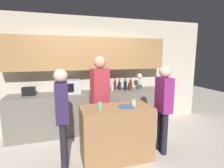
{
  "coord_description": "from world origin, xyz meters",
  "views": [
    {
      "loc": [
        -0.69,
        -2.58,
        1.78
      ],
      "look_at": [
        0.2,
        0.35,
        1.28
      ],
      "focal_mm": 28.0,
      "sensor_mm": 36.0,
      "label": 1
    }
  ],
  "objects_px": {
    "toaster": "(29,91)",
    "cup_1": "(100,106)",
    "bottle_3": "(119,86)",
    "bottle_1": "(112,87)",
    "bottle_5": "(130,86)",
    "bottle_6": "(131,85)",
    "potted_plant": "(139,81)",
    "person_right": "(164,102)",
    "cup_0": "(134,103)",
    "bottle_4": "(125,86)",
    "bottle_0": "(108,86)",
    "bottle_2": "(115,85)",
    "microwave": "(68,87)",
    "person_center": "(100,93)",
    "plate_on_island": "(126,106)",
    "person_left": "(62,111)"
  },
  "relations": [
    {
      "from": "bottle_0",
      "to": "cup_1",
      "type": "distance_m",
      "value": 1.39
    },
    {
      "from": "toaster",
      "to": "bottle_1",
      "type": "height_order",
      "value": "bottle_1"
    },
    {
      "from": "bottle_0",
      "to": "bottle_2",
      "type": "height_order",
      "value": "bottle_0"
    },
    {
      "from": "potted_plant",
      "to": "bottle_2",
      "type": "height_order",
      "value": "potted_plant"
    },
    {
      "from": "bottle_5",
      "to": "bottle_0",
      "type": "bearing_deg",
      "value": 174.81
    },
    {
      "from": "cup_1",
      "to": "person_left",
      "type": "xyz_separation_m",
      "value": [
        -0.59,
        0.04,
        -0.05
      ]
    },
    {
      "from": "toaster",
      "to": "cup_1",
      "type": "height_order",
      "value": "toaster"
    },
    {
      "from": "bottle_6",
      "to": "person_right",
      "type": "bearing_deg",
      "value": -88.2
    },
    {
      "from": "bottle_5",
      "to": "person_right",
      "type": "height_order",
      "value": "person_right"
    },
    {
      "from": "person_center",
      "to": "person_right",
      "type": "height_order",
      "value": "person_center"
    },
    {
      "from": "cup_0",
      "to": "microwave",
      "type": "bearing_deg",
      "value": 126.81
    },
    {
      "from": "microwave",
      "to": "bottle_2",
      "type": "distance_m",
      "value": 1.14
    },
    {
      "from": "microwave",
      "to": "person_left",
      "type": "bearing_deg",
      "value": -97.28
    },
    {
      "from": "bottle_2",
      "to": "person_center",
      "type": "xyz_separation_m",
      "value": [
        -0.57,
        -0.83,
        0.01
      ]
    },
    {
      "from": "bottle_2",
      "to": "person_center",
      "type": "height_order",
      "value": "person_center"
    },
    {
      "from": "potted_plant",
      "to": "bottle_1",
      "type": "xyz_separation_m",
      "value": [
        -0.72,
        0.01,
        -0.11
      ]
    },
    {
      "from": "toaster",
      "to": "person_right",
      "type": "height_order",
      "value": "person_right"
    },
    {
      "from": "bottle_2",
      "to": "bottle_6",
      "type": "height_order",
      "value": "bottle_2"
    },
    {
      "from": "microwave",
      "to": "bottle_6",
      "type": "relative_size",
      "value": 1.87
    },
    {
      "from": "person_left",
      "to": "person_center",
      "type": "xyz_separation_m",
      "value": [
        0.73,
        0.55,
        0.13
      ]
    },
    {
      "from": "person_right",
      "to": "bottle_2",
      "type": "bearing_deg",
      "value": 20.64
    },
    {
      "from": "bottle_3",
      "to": "cup_0",
      "type": "xyz_separation_m",
      "value": [
        -0.23,
        -1.4,
        -0.06
      ]
    },
    {
      "from": "bottle_0",
      "to": "plate_on_island",
      "type": "xyz_separation_m",
      "value": [
        -0.05,
        -1.32,
        -0.12
      ]
    },
    {
      "from": "bottle_5",
      "to": "cup_1",
      "type": "xyz_separation_m",
      "value": [
        -1.04,
        -1.25,
        -0.05
      ]
    },
    {
      "from": "microwave",
      "to": "bottle_5",
      "type": "height_order",
      "value": "microwave"
    },
    {
      "from": "bottle_1",
      "to": "bottle_6",
      "type": "distance_m",
      "value": 0.5
    },
    {
      "from": "cup_0",
      "to": "cup_1",
      "type": "distance_m",
      "value": 0.59
    },
    {
      "from": "bottle_4",
      "to": "bottle_5",
      "type": "height_order",
      "value": "bottle_4"
    },
    {
      "from": "bottle_5",
      "to": "cup_1",
      "type": "height_order",
      "value": "bottle_5"
    },
    {
      "from": "microwave",
      "to": "bottle_3",
      "type": "xyz_separation_m",
      "value": [
        1.24,
        0.05,
        -0.05
      ]
    },
    {
      "from": "bottle_1",
      "to": "bottle_5",
      "type": "distance_m",
      "value": 0.43
    },
    {
      "from": "cup_1",
      "to": "person_right",
      "type": "relative_size",
      "value": 0.07
    },
    {
      "from": "bottle_3",
      "to": "cup_1",
      "type": "bearing_deg",
      "value": -120.4
    },
    {
      "from": "cup_0",
      "to": "cup_1",
      "type": "height_order",
      "value": "cup_1"
    },
    {
      "from": "cup_0",
      "to": "person_center",
      "type": "bearing_deg",
      "value": 127.22
    },
    {
      "from": "bottle_6",
      "to": "potted_plant",
      "type": "bearing_deg",
      "value": -6.43
    },
    {
      "from": "bottle_2",
      "to": "bottle_4",
      "type": "xyz_separation_m",
      "value": [
        0.21,
        -0.14,
        -0.0
      ]
    },
    {
      "from": "bottle_2",
      "to": "bottle_5",
      "type": "relative_size",
      "value": 1.23
    },
    {
      "from": "toaster",
      "to": "cup_1",
      "type": "xyz_separation_m",
      "value": [
        1.24,
        -1.35,
        -0.05
      ]
    },
    {
      "from": "bottle_4",
      "to": "bottle_1",
      "type": "bearing_deg",
      "value": 164.63
    },
    {
      "from": "cup_0",
      "to": "bottle_4",
      "type": "bearing_deg",
      "value": 75.13
    },
    {
      "from": "bottle_0",
      "to": "bottle_3",
      "type": "xyz_separation_m",
      "value": [
        0.32,
        0.1,
        -0.02
      ]
    },
    {
      "from": "bottle_0",
      "to": "bottle_3",
      "type": "distance_m",
      "value": 0.34
    },
    {
      "from": "plate_on_island",
      "to": "person_left",
      "type": "relative_size",
      "value": 0.16
    },
    {
      "from": "person_left",
      "to": "cup_1",
      "type": "bearing_deg",
      "value": 86.87
    },
    {
      "from": "bottle_3",
      "to": "toaster",
      "type": "bearing_deg",
      "value": -178.64
    },
    {
      "from": "bottle_1",
      "to": "bottle_5",
      "type": "bearing_deg",
      "value": -15.04
    },
    {
      "from": "bottle_2",
      "to": "bottle_1",
      "type": "bearing_deg",
      "value": -148.1
    },
    {
      "from": "plate_on_island",
      "to": "cup_1",
      "type": "distance_m",
      "value": 0.45
    },
    {
      "from": "bottle_3",
      "to": "cup_0",
      "type": "bearing_deg",
      "value": -99.45
    }
  ]
}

